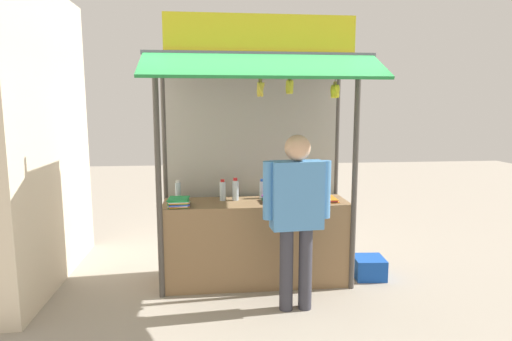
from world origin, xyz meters
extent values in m
plane|color=#9E9384|center=(0.00, 0.00, 0.00)|extent=(20.00, 20.00, 0.00)
cube|color=olive|center=(0.00, 0.00, 0.47)|extent=(2.05, 0.59, 0.93)
cylinder|color=#4C4742|center=(-1.02, -0.30, 1.23)|extent=(0.06, 0.06, 2.46)
cylinder|color=#4C4742|center=(1.02, -0.30, 1.23)|extent=(0.06, 0.06, 2.46)
cylinder|color=#4C4742|center=(-1.02, 0.40, 1.23)|extent=(0.06, 0.06, 2.46)
cylinder|color=#4C4742|center=(1.02, 0.40, 1.23)|extent=(0.06, 0.06, 2.46)
cube|color=#B7B2A8|center=(0.00, 0.40, 1.20)|extent=(2.01, 0.04, 2.41)
cube|color=#3F3F44|center=(0.00, -0.05, 2.48)|extent=(2.25, 0.90, 0.04)
cube|color=#1E7A38|center=(0.00, -0.75, 2.34)|extent=(2.21, 0.51, 0.26)
cube|color=yellow|center=(0.00, -0.45, 2.67)|extent=(1.84, 0.04, 0.35)
cylinder|color=#59544C|center=(0.00, -0.40, 2.38)|extent=(1.94, 0.02, 0.02)
cylinder|color=silver|center=(0.76, 0.21, 1.03)|extent=(0.06, 0.06, 0.20)
cylinder|color=blue|center=(0.76, 0.21, 1.15)|extent=(0.04, 0.04, 0.03)
cylinder|color=silver|center=(0.09, 0.17, 1.03)|extent=(0.06, 0.06, 0.20)
cylinder|color=blue|center=(0.09, 0.17, 1.14)|extent=(0.04, 0.04, 0.03)
cylinder|color=silver|center=(0.37, 0.09, 1.06)|extent=(0.08, 0.08, 0.25)
cylinder|color=blue|center=(0.37, 0.09, 1.20)|extent=(0.05, 0.05, 0.03)
cylinder|color=silver|center=(-0.22, 0.09, 1.04)|extent=(0.07, 0.07, 0.22)
cylinder|color=red|center=(-0.22, 0.09, 1.17)|extent=(0.05, 0.05, 0.03)
cylinder|color=silver|center=(-0.37, 0.10, 1.04)|extent=(0.07, 0.07, 0.21)
cylinder|color=red|center=(-0.37, 0.10, 1.16)|extent=(0.04, 0.04, 0.03)
cylinder|color=silver|center=(-0.87, 0.16, 1.03)|extent=(0.06, 0.06, 0.20)
cylinder|color=white|center=(-0.87, 0.16, 1.15)|extent=(0.04, 0.04, 0.03)
cube|color=green|center=(-0.84, -0.13, 0.94)|extent=(0.22, 0.27, 0.01)
cube|color=orange|center=(-0.84, -0.14, 0.94)|extent=(0.24, 0.28, 0.01)
cube|color=white|center=(-0.84, -0.13, 0.95)|extent=(0.22, 0.27, 0.01)
cube|color=blue|center=(-0.83, -0.15, 0.97)|extent=(0.23, 0.28, 0.01)
cube|color=green|center=(-0.84, -0.13, 0.97)|extent=(0.22, 0.26, 0.01)
cube|color=orange|center=(-0.84, -0.13, 0.98)|extent=(0.23, 0.28, 0.01)
cube|color=white|center=(-0.84, -0.13, 0.99)|extent=(0.23, 0.28, 0.01)
cube|color=green|center=(-0.84, -0.13, 1.00)|extent=(0.22, 0.27, 0.01)
cube|color=green|center=(-0.84, -0.13, 1.01)|extent=(0.23, 0.27, 0.01)
cube|color=orange|center=(0.79, -0.04, 0.94)|extent=(0.24, 0.32, 0.01)
cube|color=black|center=(0.77, -0.04, 0.94)|extent=(0.22, 0.30, 0.01)
cube|color=red|center=(0.77, -0.04, 0.95)|extent=(0.23, 0.31, 0.01)
cube|color=orange|center=(0.78, -0.04, 0.96)|extent=(0.22, 0.30, 0.01)
cube|color=blue|center=(0.18, -0.03, 0.93)|extent=(0.20, 0.26, 0.01)
cube|color=green|center=(0.17, -0.02, 0.94)|extent=(0.21, 0.27, 0.01)
cube|color=red|center=(0.19, -0.02, 0.95)|extent=(0.19, 0.25, 0.01)
cube|color=purple|center=(0.18, -0.02, 0.96)|extent=(0.22, 0.27, 0.01)
cube|color=red|center=(0.17, -0.03, 0.96)|extent=(0.19, 0.25, 0.01)
cube|color=blue|center=(0.18, -0.04, 0.97)|extent=(0.21, 0.26, 0.01)
cube|color=purple|center=(0.17, -0.03, 0.98)|extent=(0.20, 0.26, 0.01)
cylinder|color=#332D23|center=(0.29, -0.40, 2.31)|extent=(0.01, 0.01, 0.09)
cylinder|color=olive|center=(0.29, -0.40, 2.25)|extent=(0.04, 0.04, 0.04)
ellipsoid|color=yellow|center=(0.32, -0.39, 2.17)|extent=(0.03, 0.08, 0.14)
ellipsoid|color=yellow|center=(0.30, -0.38, 2.17)|extent=(0.05, 0.05, 0.15)
ellipsoid|color=yellow|center=(0.29, -0.38, 2.17)|extent=(0.07, 0.04, 0.15)
ellipsoid|color=yellow|center=(0.28, -0.38, 2.17)|extent=(0.06, 0.05, 0.15)
ellipsoid|color=yellow|center=(0.27, -0.39, 2.17)|extent=(0.04, 0.07, 0.15)
ellipsoid|color=yellow|center=(0.27, -0.40, 2.17)|extent=(0.04, 0.07, 0.15)
ellipsoid|color=yellow|center=(0.28, -0.41, 2.17)|extent=(0.06, 0.05, 0.15)
ellipsoid|color=yellow|center=(0.29, -0.42, 2.17)|extent=(0.07, 0.03, 0.15)
ellipsoid|color=yellow|center=(0.31, -0.41, 2.17)|extent=(0.06, 0.06, 0.15)
cylinder|color=#332D23|center=(0.00, -0.40, 2.30)|extent=(0.01, 0.01, 0.11)
cylinder|color=olive|center=(0.00, -0.40, 2.23)|extent=(0.04, 0.04, 0.04)
ellipsoid|color=yellow|center=(0.02, -0.39, 2.15)|extent=(0.03, 0.06, 0.15)
ellipsoid|color=yellow|center=(0.02, -0.38, 2.15)|extent=(0.07, 0.07, 0.15)
ellipsoid|color=yellow|center=(0.00, -0.38, 2.14)|extent=(0.06, 0.04, 0.15)
ellipsoid|color=yellow|center=(-0.02, -0.39, 2.15)|extent=(0.04, 0.07, 0.15)
ellipsoid|color=yellow|center=(-0.02, -0.40, 2.15)|extent=(0.05, 0.06, 0.15)
ellipsoid|color=yellow|center=(0.00, -0.42, 2.15)|extent=(0.08, 0.04, 0.15)
ellipsoid|color=yellow|center=(0.01, -0.41, 2.14)|extent=(0.05, 0.05, 0.15)
cylinder|color=#332D23|center=(0.75, -0.40, 2.29)|extent=(0.01, 0.01, 0.14)
cylinder|color=olive|center=(0.75, -0.40, 2.21)|extent=(0.04, 0.04, 0.04)
ellipsoid|color=yellow|center=(0.78, -0.40, 2.13)|extent=(0.05, 0.09, 0.15)
ellipsoid|color=yellow|center=(0.76, -0.38, 2.13)|extent=(0.07, 0.06, 0.15)
ellipsoid|color=yellow|center=(0.74, -0.38, 2.13)|extent=(0.07, 0.07, 0.15)
ellipsoid|color=yellow|center=(0.73, -0.39, 2.13)|extent=(0.05, 0.09, 0.15)
ellipsoid|color=yellow|center=(0.74, -0.41, 2.13)|extent=(0.07, 0.06, 0.15)
ellipsoid|color=yellow|center=(0.77, -0.42, 2.13)|extent=(0.08, 0.07, 0.15)
cylinder|color=#383842|center=(0.22, -0.71, 0.41)|extent=(0.13, 0.13, 0.82)
cylinder|color=#383842|center=(0.41, -0.71, 0.41)|extent=(0.13, 0.13, 0.82)
cube|color=#4C8CCC|center=(0.31, -0.71, 1.15)|extent=(0.51, 0.25, 0.65)
cylinder|color=#4C8CCC|center=(0.04, -0.71, 1.20)|extent=(0.11, 0.11, 0.55)
cylinder|color=#4C8CCC|center=(0.59, -0.71, 1.20)|extent=(0.11, 0.11, 0.55)
sphere|color=tan|center=(0.31, -0.71, 1.60)|extent=(0.25, 0.25, 0.25)
cube|color=#194CB2|center=(1.32, -0.03, 0.12)|extent=(0.37, 0.37, 0.24)
cube|color=beige|center=(-2.28, 0.30, 1.63)|extent=(0.20, 2.40, 3.26)
camera|label=1|loc=(-0.49, -4.63, 1.98)|focal=30.00mm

